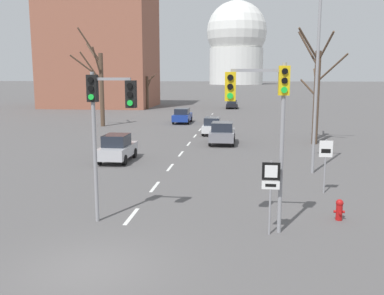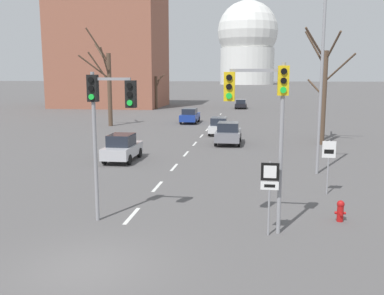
{
  "view_description": "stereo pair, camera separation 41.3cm",
  "coord_description": "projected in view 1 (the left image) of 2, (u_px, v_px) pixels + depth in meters",
  "views": [
    {
      "loc": [
        4.17,
        -10.86,
        5.38
      ],
      "look_at": [
        2.35,
        4.75,
        2.73
      ],
      "focal_mm": 40.0,
      "sensor_mm": 36.0,
      "label": 1
    },
    {
      "loc": [
        4.58,
        -10.81,
        5.38
      ],
      "look_at": [
        2.35,
        4.75,
        2.73
      ],
      "focal_mm": 40.0,
      "sensor_mm": 36.0,
      "label": 2
    }
  ],
  "objects": [
    {
      "name": "lane_stripe_2",
      "position": [
        170.0,
        167.0,
        25.34
      ],
      "size": [
        0.16,
        2.0,
        0.01
      ],
      "primitive_type": "cube",
      "color": "silver",
      "rests_on": "ground_plane"
    },
    {
      "name": "traffic_signal_near_right",
      "position": [
        265.0,
        106.0,
        14.17
      ],
      "size": [
        2.11,
        0.34,
        5.8
      ],
      "color": "gray",
      "rests_on": "ground_plane"
    },
    {
      "name": "speed_limit_sign",
      "position": [
        326.0,
        157.0,
        19.51
      ],
      "size": [
        0.6,
        0.08,
        2.51
      ],
      "color": "gray",
      "rests_on": "ground_plane"
    },
    {
      "name": "lane_stripe_10",
      "position": [
        212.0,
        114.0,
        60.6
      ],
      "size": [
        0.16,
        2.0,
        0.01
      ],
      "primitive_type": "cube",
      "color": "silver",
      "rests_on": "ground_plane"
    },
    {
      "name": "bare_tree_left_near",
      "position": [
        147.0,
        91.0,
        69.01
      ],
      "size": [
        2.28,
        1.87,
        5.93
      ],
      "color": "brown",
      "rests_on": "ground_plane"
    },
    {
      "name": "ground_plane",
      "position": [
        90.0,
        269.0,
        12.01
      ],
      "size": [
        800.0,
        800.0,
        0.0
      ],
      "primitive_type": "plane",
      "color": "#565454"
    },
    {
      "name": "sedan_mid_centre",
      "position": [
        212.0,
        126.0,
        39.54
      ],
      "size": [
        1.72,
        4.07,
        1.58
      ],
      "color": "silver",
      "rests_on": "ground_plane"
    },
    {
      "name": "route_sign_post",
      "position": [
        271.0,
        185.0,
        14.35
      ],
      "size": [
        0.6,
        0.08,
        2.57
      ],
      "color": "gray",
      "rests_on": "ground_plane"
    },
    {
      "name": "sedan_near_right",
      "position": [
        182.0,
        116.0,
        48.92
      ],
      "size": [
        1.88,
        4.53,
        1.69
      ],
      "color": "navy",
      "rests_on": "ground_plane"
    },
    {
      "name": "lane_stripe_4",
      "position": [
        189.0,
        144.0,
        34.16
      ],
      "size": [
        0.16,
        2.0,
        0.01
      ],
      "primitive_type": "cube",
      "color": "silver",
      "rests_on": "ground_plane"
    },
    {
      "name": "apartment_block_left",
      "position": [
        100.0,
        46.0,
        73.57
      ],
      "size": [
        18.0,
        14.0,
        20.8
      ],
      "primitive_type": "cube",
      "color": "#935642",
      "rests_on": "ground_plane"
    },
    {
      "name": "traffic_signal_centre_tall",
      "position": [
        106.0,
        110.0,
        15.25
      ],
      "size": [
        1.76,
        0.34,
        5.51
      ],
      "color": "gray",
      "rests_on": "ground_plane"
    },
    {
      "name": "sedan_near_left",
      "position": [
        232.0,
        104.0,
        70.76
      ],
      "size": [
        1.88,
        4.4,
        1.53
      ],
      "color": "black",
      "rests_on": "ground_plane"
    },
    {
      "name": "fire_hydrant",
      "position": [
        339.0,
        209.0,
        16.04
      ],
      "size": [
        0.4,
        0.34,
        0.81
      ],
      "color": "#B21414",
      "rests_on": "ground_plane"
    },
    {
      "name": "lane_stripe_7",
      "position": [
        204.0,
        125.0,
        47.38
      ],
      "size": [
        0.16,
        2.0,
        0.01
      ],
      "primitive_type": "cube",
      "color": "silver",
      "rests_on": "ground_plane"
    },
    {
      "name": "sedan_far_left",
      "position": [
        117.0,
        148.0,
        27.05
      ],
      "size": [
        1.75,
        3.93,
        1.73
      ],
      "color": "#B7B7BC",
      "rests_on": "ground_plane"
    },
    {
      "name": "capitol_dome",
      "position": [
        236.0,
        43.0,
        261.95
      ],
      "size": [
        36.54,
        36.54,
        51.61
      ],
      "color": "silver",
      "rests_on": "ground_plane"
    },
    {
      "name": "street_lamp_right",
      "position": [
        313.0,
        66.0,
        22.95
      ],
      "size": [
        1.66,
        0.36,
        9.94
      ],
      "color": "gray",
      "rests_on": "ground_plane"
    },
    {
      "name": "lane_stripe_5",
      "position": [
        195.0,
        136.0,
        38.56
      ],
      "size": [
        0.16,
        2.0,
        0.01
      ],
      "primitive_type": "cube",
      "color": "silver",
      "rests_on": "ground_plane"
    },
    {
      "name": "sedan_far_right",
      "position": [
        222.0,
        133.0,
        33.89
      ],
      "size": [
        1.97,
        4.07,
        1.76
      ],
      "color": "slate",
      "rests_on": "ground_plane"
    },
    {
      "name": "lane_stripe_9",
      "position": [
        210.0,
        117.0,
        56.19
      ],
      "size": [
        0.16,
        2.0,
        0.01
      ],
      "primitive_type": "cube",
      "color": "silver",
      "rests_on": "ground_plane"
    },
    {
      "name": "lane_stripe_8",
      "position": [
        207.0,
        121.0,
        51.79
      ],
      "size": [
        0.16,
        2.0,
        0.01
      ],
      "primitive_type": "cube",
      "color": "silver",
      "rests_on": "ground_plane"
    },
    {
      "name": "lane_stripe_3",
      "position": [
        181.0,
        154.0,
        29.75
      ],
      "size": [
        0.16,
        2.0,
        0.01
      ],
      "primitive_type": "cube",
      "color": "silver",
      "rests_on": "ground_plane"
    },
    {
      "name": "lane_stripe_0",
      "position": [
        131.0,
        216.0,
        16.53
      ],
      "size": [
        0.16,
        2.0,
        0.01
      ],
      "primitive_type": "cube",
      "color": "silver",
      "rests_on": "ground_plane"
    },
    {
      "name": "bare_tree_right_far",
      "position": [
        316.0,
        92.0,
        33.37
      ],
      "size": [
        2.62,
        2.09,
        8.93
      ],
      "color": "brown",
      "rests_on": "ground_plane"
    },
    {
      "name": "lane_stripe_6",
      "position": [
        200.0,
        130.0,
        42.97
      ],
      "size": [
        0.16,
        2.0,
        0.01
      ],
      "primitive_type": "cube",
      "color": "silver",
      "rests_on": "ground_plane"
    },
    {
      "name": "bare_tree_right_near",
      "position": [
        316.0,
        100.0,
        35.67
      ],
      "size": [
        3.38,
        4.03,
        7.14
      ],
      "color": "brown",
      "rests_on": "ground_plane"
    },
    {
      "name": "lane_stripe_1",
      "position": [
        155.0,
        187.0,
        20.93
      ],
      "size": [
        0.16,
        2.0,
        0.01
      ],
      "primitive_type": "cube",
      "color": "silver",
      "rests_on": "ground_plane"
    },
    {
      "name": "bare_tree_left_far",
      "position": [
        99.0,
        83.0,
        45.17
      ],
      "size": [
        2.97,
        2.82,
        10.23
      ],
      "color": "brown",
      "rests_on": "ground_plane"
    }
  ]
}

